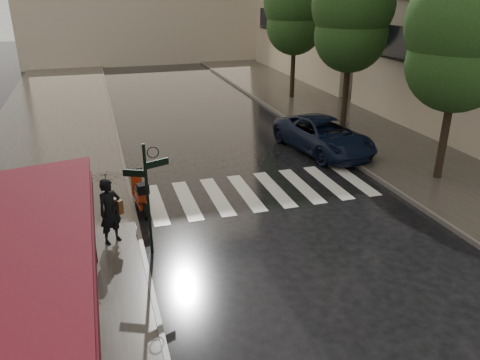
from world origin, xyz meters
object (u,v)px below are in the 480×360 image
pedestrian_with_umbrella (107,185)px  parasol_back (40,360)px  scooter (140,195)px  parked_car (323,135)px

pedestrian_with_umbrella → parasol_back: bearing=-136.1°
pedestrian_with_umbrella → scooter: bearing=30.8°
pedestrian_with_umbrella → scooter: (0.98, 1.94, -1.26)m
pedestrian_with_umbrella → parked_car: size_ratio=0.49×
scooter → parasol_back: size_ratio=0.89×
scooter → parked_car: 8.94m
scooter → parked_car: parked_car is taller
parasol_back → parked_car: bearing=46.3°
pedestrian_with_umbrella → parked_car: (9.17, 5.51, -1.09)m
scooter → pedestrian_with_umbrella: bearing=-122.1°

